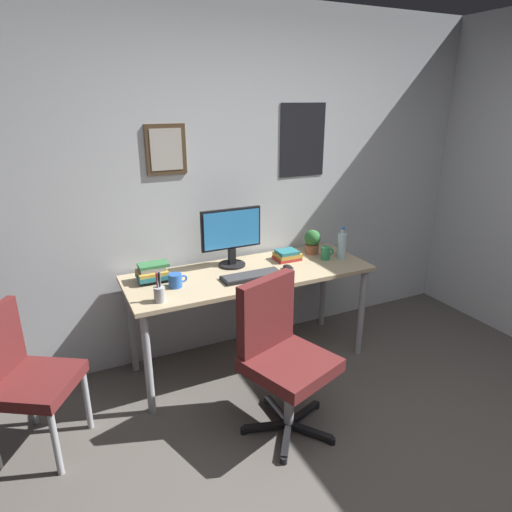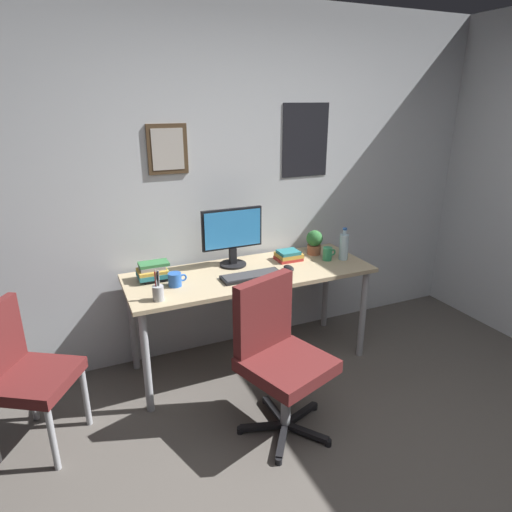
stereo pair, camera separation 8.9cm
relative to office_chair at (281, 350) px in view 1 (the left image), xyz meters
name	(u,v)px [view 1 (the left image)]	position (x,y,z in m)	size (l,w,h in m)	color
wall_back	(236,186)	(0.20, 1.11, 0.77)	(4.40, 0.10, 2.60)	silver
desk	(250,281)	(0.13, 0.71, 0.15)	(1.78, 0.65, 0.75)	tan
office_chair	(281,350)	(0.00, 0.00, 0.00)	(0.59, 0.60, 0.95)	#591E1E
side_chair	(22,373)	(-1.38, 0.44, -0.03)	(0.58, 0.58, 0.88)	#591E1E
monitor	(231,235)	(0.06, 0.88, 0.46)	(0.46, 0.20, 0.43)	black
keyboard	(252,276)	(0.09, 0.59, 0.24)	(0.43, 0.15, 0.03)	black
computer_mouse	(288,268)	(0.39, 0.61, 0.24)	(0.06, 0.11, 0.04)	black
water_bottle	(342,245)	(0.89, 0.65, 0.33)	(0.07, 0.07, 0.25)	silver
coffee_mug_near	(326,253)	(0.77, 0.69, 0.28)	(0.11, 0.07, 0.10)	#2D8C59
coffee_mug_far	(176,280)	(-0.43, 0.67, 0.27)	(0.13, 0.09, 0.09)	#2659B2
potted_plant	(312,241)	(0.74, 0.85, 0.33)	(0.13, 0.13, 0.20)	brown
pen_cup	(160,293)	(-0.58, 0.49, 0.28)	(0.07, 0.07, 0.20)	#9EA0A5
book_stack_left	(153,273)	(-0.54, 0.83, 0.28)	(0.22, 0.16, 0.12)	black
book_stack_right	(287,255)	(0.49, 0.81, 0.26)	(0.19, 0.16, 0.08)	#B22D28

